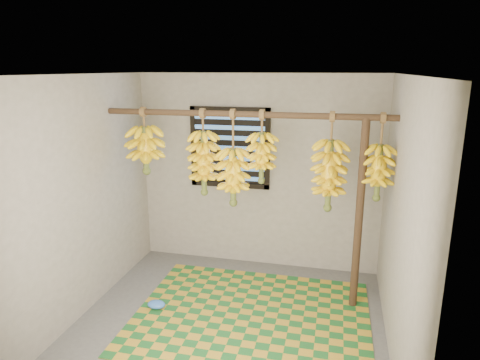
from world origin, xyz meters
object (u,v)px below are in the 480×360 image
(woven_mat, at_px, (251,316))
(banana_bunch_e, at_px, (329,175))
(banana_bunch_a, at_px, (146,150))
(banana_bunch_c, at_px, (233,177))
(support_post, at_px, (359,217))
(banana_bunch_d, at_px, (262,158))
(banana_bunch_b, at_px, (204,163))
(plastic_bag, at_px, (156,304))
(banana_bunch_f, at_px, (378,172))

(woven_mat, distance_m, banana_bunch_e, 1.63)
(banana_bunch_a, xyz_separation_m, banana_bunch_c, (0.99, 0.00, -0.25))
(support_post, distance_m, woven_mat, 1.49)
(support_post, relative_size, banana_bunch_d, 2.66)
(woven_mat, bearing_deg, banana_bunch_a, 160.58)
(banana_bunch_a, height_order, banana_bunch_b, same)
(banana_bunch_b, height_order, banana_bunch_d, same)
(banana_bunch_a, bearing_deg, banana_bunch_b, 0.00)
(banana_bunch_e, bearing_deg, banana_bunch_d, 180.00)
(banana_bunch_a, xyz_separation_m, banana_bunch_e, (1.98, 0.00, -0.17))
(banana_bunch_e, bearing_deg, woven_mat, -146.66)
(plastic_bag, relative_size, banana_bunch_c, 0.19)
(banana_bunch_a, bearing_deg, plastic_bag, -62.16)
(banana_bunch_b, distance_m, banana_bunch_f, 1.78)
(plastic_bag, xyz_separation_m, banana_bunch_f, (2.16, 0.55, 1.42))
(plastic_bag, height_order, banana_bunch_b, banana_bunch_b)
(support_post, bearing_deg, banana_bunch_e, 180.00)
(banana_bunch_d, bearing_deg, banana_bunch_c, 180.00)
(banana_bunch_c, relative_size, banana_bunch_d, 1.35)
(plastic_bag, bearing_deg, banana_bunch_b, 55.37)
(support_post, distance_m, banana_bunch_c, 1.35)
(banana_bunch_b, relative_size, banana_bunch_f, 1.07)
(woven_mat, relative_size, banana_bunch_c, 2.31)
(plastic_bag, bearing_deg, support_post, 15.19)
(woven_mat, distance_m, banana_bunch_a, 2.09)
(banana_bunch_b, xyz_separation_m, banana_bunch_e, (1.32, -0.00, -0.06))
(plastic_bag, distance_m, banana_bunch_b, 1.57)
(banana_bunch_b, distance_m, banana_bunch_d, 0.63)
(plastic_bag, bearing_deg, banana_bunch_f, 14.18)
(support_post, height_order, plastic_bag, support_post)
(banana_bunch_c, distance_m, banana_bunch_e, 0.99)
(banana_bunch_c, bearing_deg, banana_bunch_a, 180.00)
(plastic_bag, bearing_deg, woven_mat, 5.19)
(banana_bunch_b, height_order, banana_bunch_e, same)
(banana_bunch_c, height_order, banana_bunch_d, same)
(banana_bunch_d, distance_m, banana_bunch_f, 1.16)
(support_post, distance_m, banana_bunch_e, 0.52)
(banana_bunch_a, relative_size, banana_bunch_c, 0.71)
(banana_bunch_c, bearing_deg, woven_mat, -56.55)
(banana_bunch_a, distance_m, banana_bunch_f, 2.45)
(banana_bunch_d, height_order, banana_bunch_f, same)
(plastic_bag, relative_size, banana_bunch_f, 0.23)
(banana_bunch_c, distance_m, banana_bunch_f, 1.46)
(support_post, relative_size, plastic_bag, 10.30)
(woven_mat, distance_m, banana_bunch_c, 1.44)
(woven_mat, relative_size, banana_bunch_b, 2.55)
(woven_mat, xyz_separation_m, banana_bunch_f, (1.16, 0.45, 1.47))
(banana_bunch_d, bearing_deg, banana_bunch_e, 0.00)
(banana_bunch_d, xyz_separation_m, banana_bunch_e, (0.69, 0.00, -0.15))
(plastic_bag, distance_m, banana_bunch_a, 1.66)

